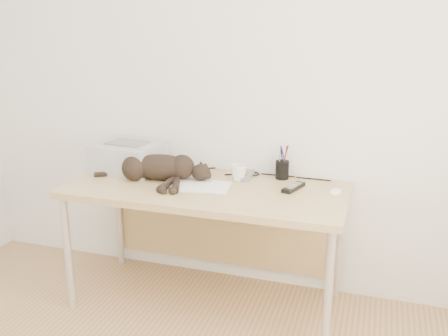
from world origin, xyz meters
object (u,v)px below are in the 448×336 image
(desk, at_px, (211,204))
(pen_cup, at_px, (282,169))
(printer, at_px, (129,157))
(cat, at_px, (157,169))
(mug, at_px, (238,173))
(mouse, at_px, (336,190))

(desk, xyz_separation_m, pen_cup, (0.39, 0.20, 0.19))
(printer, height_order, cat, printer)
(cat, bearing_deg, desk, -3.25)
(mug, bearing_deg, printer, -178.41)
(mouse, bearing_deg, mug, -173.84)
(desk, relative_size, printer, 3.79)
(pen_cup, bearing_deg, mug, -155.27)
(desk, distance_m, pen_cup, 0.48)
(pen_cup, bearing_deg, desk, -152.19)
(printer, distance_m, mouse, 1.29)
(desk, xyz_separation_m, mug, (0.15, 0.09, 0.18))
(desk, distance_m, cat, 0.38)
(desk, height_order, cat, cat)
(mug, height_order, mouse, mug)
(desk, height_order, mug, mug)
(mouse, bearing_deg, desk, -165.39)
(cat, bearing_deg, mouse, -7.41)
(mouse, bearing_deg, cat, -163.53)
(desk, relative_size, mouse, 14.34)
(printer, bearing_deg, cat, -26.22)
(desk, height_order, pen_cup, pen_cup)
(printer, relative_size, mouse, 3.78)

